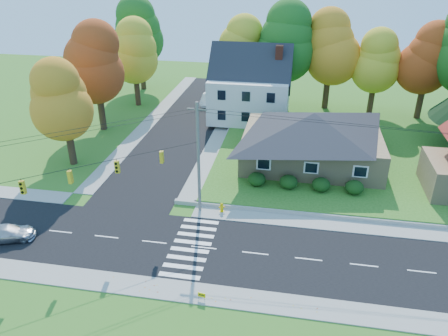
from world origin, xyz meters
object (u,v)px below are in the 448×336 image
object	(u,v)px
ranch_house	(312,137)
white_car	(208,99)
silver_sedan	(7,233)
fire_hydrant	(222,208)

from	to	relation	value
ranch_house	white_car	world-z (taller)	ranch_house
ranch_house	silver_sedan	xyz separation A→B (m)	(-23.54, -17.72, -2.63)
ranch_house	white_car	bearing A→B (deg)	129.64
ranch_house	white_car	xyz separation A→B (m)	(-14.88, 17.96, -2.47)
fire_hydrant	silver_sedan	bearing A→B (deg)	-156.32
ranch_house	silver_sedan	bearing A→B (deg)	-143.02
silver_sedan	white_car	bearing A→B (deg)	-33.82
white_car	fire_hydrant	world-z (taller)	white_car
white_car	silver_sedan	bearing A→B (deg)	-103.53
ranch_house	silver_sedan	world-z (taller)	ranch_house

